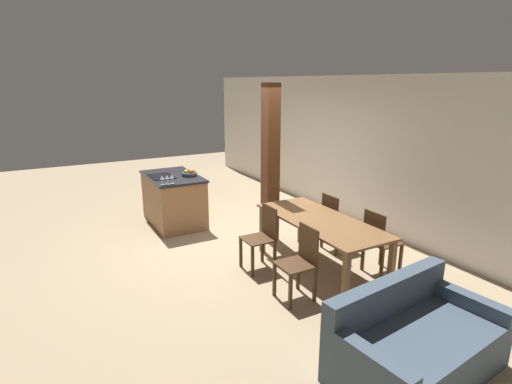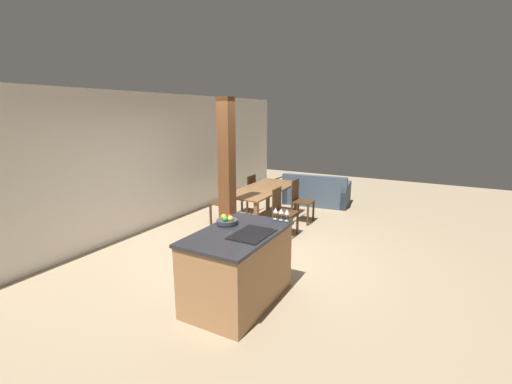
{
  "view_description": "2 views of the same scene",
  "coord_description": "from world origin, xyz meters",
  "px_view_note": "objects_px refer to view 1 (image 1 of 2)",
  "views": [
    {
      "loc": [
        5.76,
        -2.65,
        2.58
      ],
      "look_at": [
        0.6,
        0.2,
        0.95
      ],
      "focal_mm": 28.0,
      "sensor_mm": 36.0,
      "label": 1
    },
    {
      "loc": [
        -4.55,
        -2.6,
        2.33
      ],
      "look_at": [
        0.6,
        0.2,
        0.95
      ],
      "focal_mm": 24.0,
      "sensor_mm": 36.0,
      "label": 2
    }
  ],
  "objects_px": {
    "fruit_bowl": "(189,173)",
    "couch": "(415,345)",
    "dining_table": "(320,226)",
    "dining_chair_far_right": "(379,241)",
    "dining_chair_near_right": "(300,261)",
    "dining_chair_near_left": "(262,236)",
    "wine_glass_far": "(172,177)",
    "wine_glass_middle": "(167,177)",
    "timber_post": "(270,165)",
    "dining_chair_far_left": "(335,221)",
    "wine_glass_near": "(162,178)",
    "kitchen_island": "(174,199)"
  },
  "relations": [
    {
      "from": "fruit_bowl",
      "to": "couch",
      "type": "distance_m",
      "value": 4.85
    },
    {
      "from": "dining_table",
      "to": "dining_chair_far_right",
      "type": "height_order",
      "value": "dining_chair_far_right"
    },
    {
      "from": "couch",
      "to": "dining_chair_near_right",
      "type": "bearing_deg",
      "value": 89.82
    },
    {
      "from": "dining_chair_near_left",
      "to": "couch",
      "type": "bearing_deg",
      "value": 3.71
    },
    {
      "from": "wine_glass_far",
      "to": "dining_chair_near_right",
      "type": "height_order",
      "value": "wine_glass_far"
    },
    {
      "from": "wine_glass_middle",
      "to": "timber_post",
      "type": "bearing_deg",
      "value": 57.72
    },
    {
      "from": "dining_chair_near_left",
      "to": "couch",
      "type": "height_order",
      "value": "dining_chair_near_left"
    },
    {
      "from": "dining_chair_far_left",
      "to": "couch",
      "type": "bearing_deg",
      "value": 155.43
    },
    {
      "from": "couch",
      "to": "timber_post",
      "type": "relative_size",
      "value": 0.66
    },
    {
      "from": "dining_chair_near_left",
      "to": "dining_chair_far_right",
      "type": "height_order",
      "value": "same"
    },
    {
      "from": "fruit_bowl",
      "to": "couch",
      "type": "relative_size",
      "value": 0.16
    },
    {
      "from": "wine_glass_near",
      "to": "wine_glass_far",
      "type": "distance_m",
      "value": 0.17
    },
    {
      "from": "wine_glass_far",
      "to": "couch",
      "type": "height_order",
      "value": "wine_glass_far"
    },
    {
      "from": "dining_chair_near_left",
      "to": "wine_glass_near",
      "type": "bearing_deg",
      "value": -154.27
    },
    {
      "from": "wine_glass_middle",
      "to": "dining_chair_near_left",
      "type": "bearing_deg",
      "value": 23.57
    },
    {
      "from": "fruit_bowl",
      "to": "wine_glass_middle",
      "type": "xyz_separation_m",
      "value": [
        0.46,
        -0.55,
        0.08
      ]
    },
    {
      "from": "wine_glass_near",
      "to": "kitchen_island",
      "type": "bearing_deg",
      "value": 150.3
    },
    {
      "from": "wine_glass_middle",
      "to": "timber_post",
      "type": "relative_size",
      "value": 0.06
    },
    {
      "from": "couch",
      "to": "dining_chair_far_right",
      "type": "bearing_deg",
      "value": 48.07
    },
    {
      "from": "dining_chair_far_right",
      "to": "dining_chair_near_left",
      "type": "bearing_deg",
      "value": 54.82
    },
    {
      "from": "timber_post",
      "to": "dining_chair_far_left",
      "type": "bearing_deg",
      "value": 36.2
    },
    {
      "from": "dining_chair_near_right",
      "to": "couch",
      "type": "height_order",
      "value": "dining_chair_near_right"
    },
    {
      "from": "kitchen_island",
      "to": "wine_glass_middle",
      "type": "distance_m",
      "value": 0.91
    },
    {
      "from": "fruit_bowl",
      "to": "wine_glass_middle",
      "type": "distance_m",
      "value": 0.72
    },
    {
      "from": "kitchen_island",
      "to": "wine_glass_near",
      "type": "xyz_separation_m",
      "value": [
        0.64,
        -0.36,
        0.59
      ]
    },
    {
      "from": "kitchen_island",
      "to": "dining_chair_far_right",
      "type": "height_order",
      "value": "kitchen_island"
    },
    {
      "from": "dining_chair_far_left",
      "to": "couch",
      "type": "distance_m",
      "value": 2.77
    },
    {
      "from": "dining_chair_far_right",
      "to": "wine_glass_middle",
      "type": "bearing_deg",
      "value": 37.56
    },
    {
      "from": "dining_chair_far_left",
      "to": "fruit_bowl",
      "type": "bearing_deg",
      "value": 34.37
    },
    {
      "from": "wine_glass_near",
      "to": "dining_table",
      "type": "distance_m",
      "value": 2.76
    },
    {
      "from": "wine_glass_near",
      "to": "couch",
      "type": "bearing_deg",
      "value": 13.46
    },
    {
      "from": "wine_glass_far",
      "to": "dining_chair_near_left",
      "type": "bearing_deg",
      "value": 21.34
    },
    {
      "from": "wine_glass_middle",
      "to": "dining_chair_far_right",
      "type": "distance_m",
      "value": 3.5
    },
    {
      "from": "wine_glass_near",
      "to": "wine_glass_middle",
      "type": "height_order",
      "value": "same"
    },
    {
      "from": "wine_glass_middle",
      "to": "couch",
      "type": "bearing_deg",
      "value": 12.42
    },
    {
      "from": "dining_chair_near_left",
      "to": "dining_chair_near_right",
      "type": "relative_size",
      "value": 1.0
    },
    {
      "from": "wine_glass_near",
      "to": "dining_chair_far_left",
      "type": "relative_size",
      "value": 0.18
    },
    {
      "from": "wine_glass_near",
      "to": "dining_chair_far_left",
      "type": "xyz_separation_m",
      "value": [
        1.81,
        2.19,
        -0.57
      ]
    },
    {
      "from": "fruit_bowl",
      "to": "dining_chair_near_right",
      "type": "height_order",
      "value": "fruit_bowl"
    },
    {
      "from": "wine_glass_far",
      "to": "dining_chair_far_left",
      "type": "height_order",
      "value": "wine_glass_far"
    },
    {
      "from": "dining_chair_far_left",
      "to": "dining_chair_far_right",
      "type": "distance_m",
      "value": 0.93
    },
    {
      "from": "dining_chair_near_right",
      "to": "wine_glass_near",
      "type": "bearing_deg",
      "value": -162.32
    },
    {
      "from": "fruit_bowl",
      "to": "dining_chair_far_right",
      "type": "distance_m",
      "value": 3.58
    },
    {
      "from": "fruit_bowl",
      "to": "dining_chair_far_left",
      "type": "bearing_deg",
      "value": 34.37
    },
    {
      "from": "couch",
      "to": "wine_glass_middle",
      "type": "bearing_deg",
      "value": 96.37
    },
    {
      "from": "dining_chair_far_left",
      "to": "kitchen_island",
      "type": "bearing_deg",
      "value": 36.66
    },
    {
      "from": "kitchen_island",
      "to": "timber_post",
      "type": "relative_size",
      "value": 0.55
    },
    {
      "from": "dining_table",
      "to": "kitchen_island",
      "type": "bearing_deg",
      "value": -158.19
    },
    {
      "from": "wine_glass_near",
      "to": "dining_chair_far_left",
      "type": "distance_m",
      "value": 2.89
    },
    {
      "from": "dining_chair_near_right",
      "to": "dining_chair_far_right",
      "type": "height_order",
      "value": "same"
    }
  ]
}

